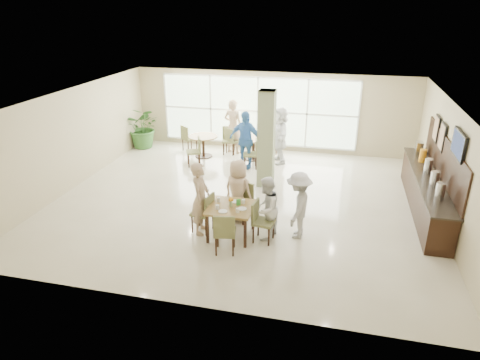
% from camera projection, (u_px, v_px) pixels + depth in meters
% --- Properties ---
extents(ground, '(10.00, 10.00, 0.00)m').
position_uv_depth(ground, '(243.00, 200.00, 11.68)').
color(ground, beige).
rests_on(ground, ground).
extents(room_shell, '(10.00, 10.00, 10.00)m').
position_uv_depth(room_shell, '(243.00, 140.00, 11.03)').
color(room_shell, white).
rests_on(room_shell, ground).
extents(window_bank, '(7.00, 0.04, 7.00)m').
position_uv_depth(window_bank, '(258.00, 111.00, 15.26)').
color(window_bank, silver).
rests_on(window_bank, ground).
extents(column, '(0.45, 0.45, 2.80)m').
position_uv_depth(column, '(266.00, 139.00, 12.14)').
color(column, '#77825B').
rests_on(column, ground).
extents(main_table, '(1.02, 1.02, 0.75)m').
position_uv_depth(main_table, '(231.00, 210.00, 9.65)').
color(main_table, brown).
rests_on(main_table, ground).
extents(round_table_left, '(1.01, 1.01, 0.75)m').
position_uv_depth(round_table_left, '(203.00, 141.00, 14.79)').
color(round_table_left, brown).
rests_on(round_table_left, ground).
extents(round_table_right, '(1.02, 1.02, 0.75)m').
position_uv_depth(round_table_right, '(253.00, 143.00, 14.56)').
color(round_table_right, brown).
rests_on(round_table_right, ground).
extents(chairs_main_table, '(1.99, 2.04, 0.95)m').
position_uv_depth(chairs_main_table, '(233.00, 217.00, 9.75)').
color(chairs_main_table, brown).
rests_on(chairs_main_table, ground).
extents(chairs_table_left, '(2.04, 2.01, 0.95)m').
position_uv_depth(chairs_table_left, '(204.00, 143.00, 14.83)').
color(chairs_table_left, brown).
rests_on(chairs_table_left, ground).
extents(chairs_table_right, '(2.12, 1.88, 0.95)m').
position_uv_depth(chairs_table_right, '(253.00, 146.00, 14.56)').
color(chairs_table_right, brown).
rests_on(chairs_table_right, ground).
extents(tabletop_clutter, '(0.75, 0.75, 0.21)m').
position_uv_depth(tabletop_clutter, '(231.00, 204.00, 9.58)').
color(tabletop_clutter, white).
rests_on(tabletop_clutter, main_table).
extents(buffet_counter, '(0.64, 4.70, 1.95)m').
position_uv_depth(buffet_counter, '(426.00, 190.00, 10.92)').
color(buffet_counter, black).
rests_on(buffet_counter, ground).
extents(wall_tv, '(0.06, 1.00, 0.58)m').
position_uv_depth(wall_tv, '(459.00, 144.00, 9.26)').
color(wall_tv, black).
rests_on(wall_tv, ground).
extents(framed_art_a, '(0.05, 0.55, 0.70)m').
position_uv_depth(framed_art_a, '(442.00, 137.00, 10.81)').
color(framed_art_a, black).
rests_on(framed_art_a, ground).
extents(framed_art_b, '(0.05, 0.55, 0.70)m').
position_uv_depth(framed_art_b, '(437.00, 129.00, 11.53)').
color(framed_art_b, black).
rests_on(framed_art_b, ground).
extents(potted_plant, '(1.39, 1.39, 1.54)m').
position_uv_depth(potted_plant, '(144.00, 127.00, 15.65)').
color(potted_plant, '#2F5F26').
rests_on(potted_plant, ground).
extents(teen_left, '(0.44, 0.65, 1.72)m').
position_uv_depth(teen_left, '(200.00, 198.00, 9.75)').
color(teen_left, tan).
rests_on(teen_left, ground).
extents(teen_far, '(0.86, 0.66, 1.57)m').
position_uv_depth(teen_far, '(238.00, 190.00, 10.36)').
color(teen_far, tan).
rests_on(teen_far, ground).
extents(teen_right, '(0.68, 0.81, 1.48)m').
position_uv_depth(teen_right, '(266.00, 208.00, 9.55)').
color(teen_right, white).
rests_on(teen_right, ground).
extents(teen_standing, '(0.67, 1.06, 1.57)m').
position_uv_depth(teen_standing, '(298.00, 205.00, 9.59)').
color(teen_standing, '#AFAFB2').
rests_on(teen_standing, ground).
extents(adult_a, '(1.22, 0.88, 1.87)m').
position_uv_depth(adult_a, '(245.00, 140.00, 13.67)').
color(adult_a, '#417CC3').
rests_on(adult_a, ground).
extents(adult_b, '(1.39, 1.89, 1.88)m').
position_uv_depth(adult_b, '(279.00, 135.00, 14.13)').
color(adult_b, white).
rests_on(adult_b, ground).
extents(adult_standing, '(0.79, 0.61, 1.93)m').
position_uv_depth(adult_standing, '(233.00, 126.00, 15.02)').
color(adult_standing, tan).
rests_on(adult_standing, ground).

